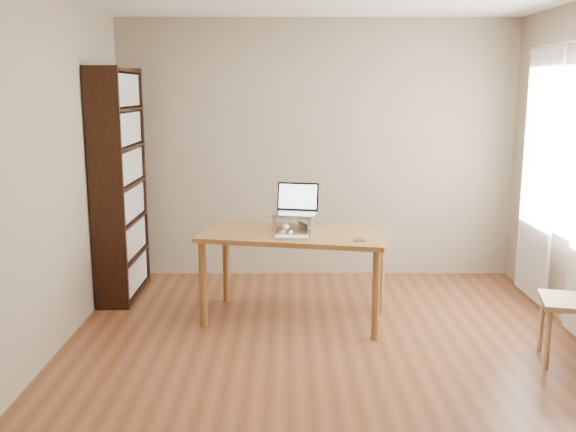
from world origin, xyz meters
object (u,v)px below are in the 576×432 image
object	(u,v)px
desk	(295,243)
cat	(290,222)
bookshelf	(120,184)
laptop	(295,206)
keyboard	(292,237)

from	to	relation	value
desk	cat	xyz separation A→B (m)	(-0.04, 0.11, 0.15)
bookshelf	laptop	bearing A→B (deg)	-18.26
desk	keyboard	bearing A→B (deg)	-85.14
desk	keyboard	xyz separation A→B (m)	(-0.03, -0.22, 0.10)
laptop	keyboard	bearing A→B (deg)	-82.49
bookshelf	laptop	world-z (taller)	bookshelf
desk	laptop	world-z (taller)	laptop
laptop	cat	world-z (taller)	laptop
bookshelf	keyboard	size ratio (longest dim) A/B	7.09
bookshelf	desk	world-z (taller)	bookshelf
bookshelf	laptop	size ratio (longest dim) A/B	5.31
laptop	keyboard	xyz separation A→B (m)	(-0.03, -0.36, -0.19)
desk	keyboard	distance (m)	0.24
bookshelf	desk	bearing A→B (deg)	-22.74
bookshelf	cat	xyz separation A→B (m)	(1.56, -0.56, -0.24)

